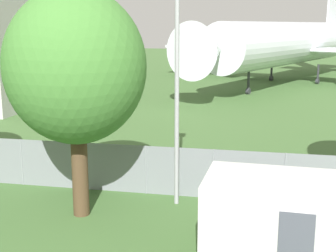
% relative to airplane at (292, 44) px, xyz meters
% --- Properties ---
extents(perimeter_fence, '(56.07, 0.07, 1.87)m').
position_rel_airplane_xyz_m(perimeter_fence, '(-7.16, -36.57, -3.37)').
color(perimeter_fence, gray).
rests_on(perimeter_fence, ground).
extents(airplane, '(30.60, 38.59, 13.29)m').
position_rel_airplane_xyz_m(airplane, '(0.00, 0.00, 0.00)').
color(airplane, silver).
rests_on(airplane, ground).
extents(portable_cabin, '(3.77, 2.59, 2.36)m').
position_rel_airplane_xyz_m(portable_cabin, '(-2.54, -40.98, -3.13)').
color(portable_cabin, silver).
rests_on(portable_cabin, ground).
extents(tree_left_of_cabin, '(4.51, 4.51, 7.47)m').
position_rel_airplane_xyz_m(tree_left_of_cabin, '(-8.81, -38.96, 0.65)').
color(tree_left_of_cabin, '#4C3823').
rests_on(tree_left_of_cabin, ground).
extents(light_mast, '(0.44, 0.44, 8.37)m').
position_rel_airplane_xyz_m(light_mast, '(-5.85, -37.33, 0.76)').
color(light_mast, '#99999E').
rests_on(light_mast, ground).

